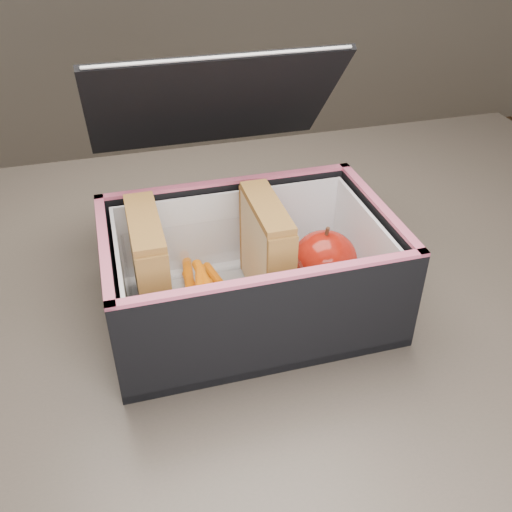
{
  "coord_description": "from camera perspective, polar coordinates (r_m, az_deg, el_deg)",
  "views": [
    {
      "loc": [
        -0.14,
        -0.51,
        1.16
      ],
      "look_at": [
        -0.01,
        -0.04,
        0.81
      ],
      "focal_mm": 40.0,
      "sensor_mm": 36.0,
      "label": 1
    }
  ],
  "objects": [
    {
      "name": "kitchen_table",
      "position": [
        0.73,
        0.12,
        -8.36
      ],
      "size": [
        1.2,
        0.8,
        0.75
      ],
      "color": "brown",
      "rests_on": "ground"
    },
    {
      "name": "plastic_tub",
      "position": [
        0.59,
        -4.56,
        -2.43
      ],
      "size": [
        0.17,
        0.12,
        0.07
      ],
      "primitive_type": null,
      "color": "white",
      "rests_on": "lunch_bag"
    },
    {
      "name": "lunch_bag",
      "position": [
        0.59,
        -0.81,
        -0.56
      ],
      "size": [
        0.29,
        0.32,
        0.25
      ],
      "color": "black",
      "rests_on": "kitchen_table"
    },
    {
      "name": "sandwich_left",
      "position": [
        0.57,
        -10.55,
        -1.29
      ],
      "size": [
        0.03,
        0.11,
        0.12
      ],
      "color": "tan",
      "rests_on": "plastic_tub"
    },
    {
      "name": "sandwich_right",
      "position": [
        0.59,
        1.02,
        0.45
      ],
      "size": [
        0.03,
        0.1,
        0.11
      ],
      "color": "tan",
      "rests_on": "plastic_tub"
    },
    {
      "name": "carrot_sticks",
      "position": [
        0.6,
        -4.98,
        -3.7
      ],
      "size": [
        0.06,
        0.15,
        0.03
      ],
      "color": "orange",
      "rests_on": "plastic_tub"
    },
    {
      "name": "red_apple",
      "position": [
        0.62,
        6.88,
        -0.43
      ],
      "size": [
        0.08,
        0.08,
        0.07
      ],
      "rotation": [
        0.0,
        0.0,
        0.16
      ],
      "color": "#8E0D07",
      "rests_on": "paper_napkin"
    },
    {
      "name": "paper_napkin",
      "position": [
        0.64,
        6.41,
        -2.83
      ],
      "size": [
        0.09,
        0.09,
        0.01
      ],
      "primitive_type": "cube",
      "rotation": [
        0.0,
        0.0,
        -0.19
      ],
      "color": "white",
      "rests_on": "lunch_bag"
    }
  ]
}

